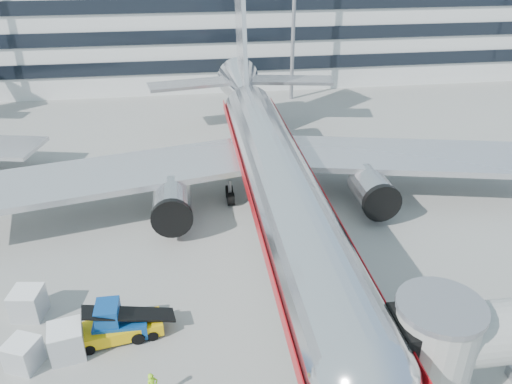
{
  "coord_description": "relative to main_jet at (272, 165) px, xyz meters",
  "views": [
    {
      "loc": [
        -6.38,
        -23.75,
        20.92
      ],
      "look_at": [
        -1.83,
        7.83,
        4.0
      ],
      "focal_mm": 35.0,
      "sensor_mm": 36.0,
      "label": 1
    }
  ],
  "objects": [
    {
      "name": "ground",
      "position": [
        0.0,
        -11.72,
        -4.23
      ],
      "size": [
        180.0,
        180.0,
        0.0
      ],
      "primitive_type": "plane",
      "color": "gray",
      "rests_on": "ground"
    },
    {
      "name": "lead_in_line",
      "position": [
        0.0,
        -1.72,
        -4.23
      ],
      "size": [
        0.25,
        70.0,
        0.01
      ],
      "primitive_type": "cube",
      "color": "yellow",
      "rests_on": "ground"
    },
    {
      "name": "main_jet",
      "position": [
        0.0,
        0.0,
        0.0
      ],
      "size": [
        50.95,
        48.7,
        16.06
      ],
      "color": "silver",
      "rests_on": "ground"
    },
    {
      "name": "terminal",
      "position": [
        0.0,
        46.23,
        3.57
      ],
      "size": [
        150.0,
        24.25,
        15.6
      ],
      "color": "silver",
      "rests_on": "ground"
    },
    {
      "name": "belt_loader",
      "position": [
        -11.03,
        -13.05,
        -3.55
      ],
      "size": [
        5.15,
        2.51,
        2.41
      ],
      "color": "#DCA909",
      "rests_on": "ground"
    },
    {
      "name": "baggage_tug",
      "position": [
        -11.15,
        -12.85,
        -3.25
      ],
      "size": [
        3.01,
        1.94,
        2.26
      ],
      "color": "navy",
      "rests_on": "ground"
    },
    {
      "name": "cargo_container_left",
      "position": [
        -16.65,
        -10.35,
        -3.31
      ],
      "size": [
        1.97,
        1.97,
        1.85
      ],
      "color": "silver",
      "rests_on": "ground"
    },
    {
      "name": "cargo_container_right",
      "position": [
        -13.74,
        -13.99,
        -3.28
      ],
      "size": [
        2.1,
        2.1,
        1.89
      ],
      "color": "silver",
      "rests_on": "ground"
    },
    {
      "name": "cargo_container_front",
      "position": [
        -15.91,
        -14.46,
        -3.4
      ],
      "size": [
        2.05,
        2.05,
        1.66
      ],
      "color": "silver",
      "rests_on": "ground"
    }
  ]
}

